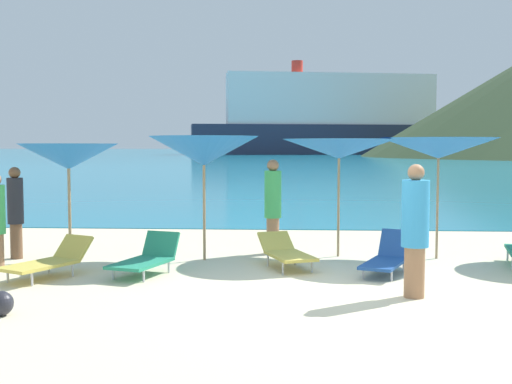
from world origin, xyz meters
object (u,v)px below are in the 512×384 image
object	(u,v)px
beachgoer_2	(273,204)
beach_ball	(1,304)
beachgoer_3	(16,210)
umbrella_1	(204,151)
beachgoer_1	(415,228)
lounge_chair_1	(387,258)
cruise_ship	(331,119)
umbrella_0	(68,157)
lounge_chair_3	(49,260)
lounge_chair_2	(286,252)
umbrella_3	(439,148)
lounge_chair_4	(146,258)
umbrella_2	(339,149)

from	to	relation	value
beachgoer_2	beach_ball	xyz separation A→B (m)	(-3.18, -4.77, -0.82)
beachgoer_2	beachgoer_3	size ratio (longest dim) A/B	1.07
umbrella_1	beachgoer_1	distance (m)	4.39
umbrella_1	beach_ball	distance (m)	4.82
lounge_chair_1	cruise_ship	distance (m)	148.97
umbrella_1	beachgoer_3	distance (m)	3.65
umbrella_0	lounge_chair_3	xyz separation A→B (m)	(0.24, -1.68, -1.61)
lounge_chair_2	beachgoer_3	distance (m)	5.06
umbrella_3	beachgoer_2	xyz separation A→B (m)	(-3.04, 0.38, -1.07)
umbrella_3	lounge_chair_3	world-z (taller)	umbrella_3
umbrella_1	lounge_chair_2	distance (m)	2.37
beach_ball	beachgoer_3	bearing A→B (deg)	111.24
lounge_chair_3	lounge_chair_4	xyz separation A→B (m)	(1.48, 0.34, -0.01)
umbrella_0	umbrella_1	size ratio (longest dim) A/B	0.94
beachgoer_3	cruise_ship	world-z (taller)	cruise_ship
lounge_chair_1	beach_ball	xyz separation A→B (m)	(-5.10, -2.95, -0.11)
umbrella_0	lounge_chair_1	size ratio (longest dim) A/B	1.36
lounge_chair_4	beach_ball	xyz separation A→B (m)	(-1.20, -2.62, -0.12)
lounge_chair_4	beach_ball	distance (m)	2.88
lounge_chair_4	lounge_chair_2	bearing A→B (deg)	35.42
umbrella_2	beach_ball	bearing A→B (deg)	-134.22
lounge_chair_2	cruise_ship	xyz separation A→B (m)	(9.25, 148.14, 8.41)
beach_ball	umbrella_3	bearing A→B (deg)	35.22
lounge_chair_3	lounge_chair_4	size ratio (longest dim) A/B	1.08
umbrella_1	beachgoer_1	xyz separation A→B (m)	(3.28, -2.72, -1.02)
lounge_chair_4	umbrella_0	bearing A→B (deg)	159.62
umbrella_0	beach_ball	bearing A→B (deg)	-82.44
beachgoer_1	beachgoer_2	world-z (taller)	beachgoer_1
umbrella_0	umbrella_3	bearing A→B (deg)	3.62
umbrella_2	lounge_chair_1	xyz separation A→B (m)	(0.68, -1.60, -1.76)
umbrella_3	beachgoer_1	world-z (taller)	umbrella_3
lounge_chair_3	beachgoer_1	xyz separation A→B (m)	(5.52, -1.00, 0.69)
lounge_chair_1	lounge_chair_4	bearing A→B (deg)	-152.81
umbrella_0	lounge_chair_2	world-z (taller)	umbrella_0
lounge_chair_4	beachgoer_2	world-z (taller)	beachgoer_2
beachgoer_1	beachgoer_2	xyz separation A→B (m)	(-2.06, 3.49, 0.01)
beachgoer_2	umbrella_2	bearing A→B (deg)	127.43
umbrella_1	umbrella_2	distance (m)	2.52
umbrella_1	lounge_chair_3	bearing A→B (deg)	-142.47
umbrella_3	beachgoer_1	xyz separation A→B (m)	(-0.98, -3.11, -1.07)
lounge_chair_4	beachgoer_3	xyz separation A→B (m)	(-2.73, 1.32, 0.64)
umbrella_2	lounge_chair_3	bearing A→B (deg)	-154.33
beachgoer_2	beachgoer_3	xyz separation A→B (m)	(-4.71, -0.83, -0.06)
umbrella_1	beach_ball	bearing A→B (deg)	-116.05
umbrella_1	lounge_chair_4	xyz separation A→B (m)	(-0.76, -1.38, -1.72)
cruise_ship	beach_ball	bearing A→B (deg)	-105.69
beachgoer_2	lounge_chair_2	bearing A→B (deg)	58.48
umbrella_2	umbrella_1	bearing A→B (deg)	-167.63
umbrella_0	umbrella_3	size ratio (longest dim) A/B	0.95
umbrella_2	umbrella_0	bearing A→B (deg)	-173.31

